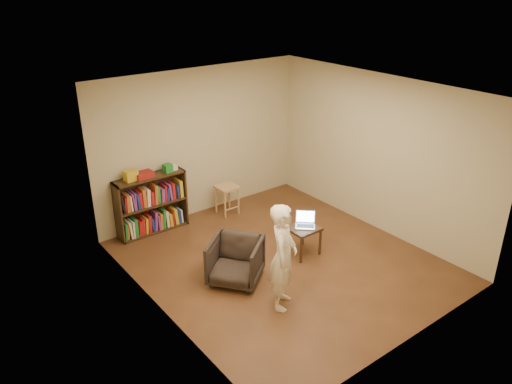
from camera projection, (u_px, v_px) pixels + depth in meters
floor at (282, 262)px, 7.57m from camera, size 4.50×4.50×0.00m
ceiling at (287, 91)px, 6.51m from camera, size 4.50×4.50×0.00m
wall_back at (201, 143)px, 8.67m from camera, size 4.00×0.00×4.00m
wall_left at (156, 223)px, 5.93m from camera, size 0.00×4.50×4.50m
wall_right at (378, 154)px, 8.15m from camera, size 0.00×4.50×4.50m
bookshelf at (151, 207)px, 8.30m from camera, size 1.20×0.30×1.00m
box_yellow at (131, 176)px, 7.86m from camera, size 0.22×0.17×0.17m
red_cloth at (144, 175)px, 7.99m from camera, size 0.29×0.21×0.10m
box_green at (168, 168)px, 8.20m from camera, size 0.15×0.15×0.13m
box_white at (174, 168)px, 8.30m from camera, size 0.11×0.11×0.08m
stool at (227, 191)px, 8.91m from camera, size 0.37×0.37×0.53m
armchair at (235, 261)px, 6.99m from camera, size 0.99×0.98×0.65m
side_table at (302, 231)px, 7.64m from camera, size 0.45×0.45×0.46m
laptop at (305, 222)px, 7.63m from camera, size 0.38×0.37×0.23m
person at (283, 257)px, 6.32m from camera, size 0.63×0.61×1.46m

